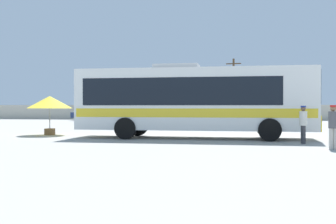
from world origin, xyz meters
TOP-DOWN VIEW (x-y plane):
  - ground_plane at (0.00, 10.00)m, footprint 300.00×300.00m
  - perimeter_wall at (0.00, 27.10)m, footprint 80.00×0.30m
  - coach_bus_white_yellow at (0.15, -0.79)m, footprint 11.60×2.92m
  - attendant_by_bus_door at (5.11, -3.09)m, footprint 0.39×0.39m
  - passenger_waiting_on_apron at (5.78, -5.34)m, footprint 0.37×0.37m
  - vendor_umbrella_near_gate_yellow at (-7.79, 0.29)m, footprint 2.45×2.45m
  - parked_car_leftmost_dark_blue at (-13.57, 23.39)m, footprint 4.40×2.02m
  - parked_car_second_white at (-7.34, 23.60)m, footprint 4.60×2.26m
  - parked_car_third_white at (-0.58, 23.52)m, footprint 4.16×2.18m
  - utility_pole_near at (2.32, 28.88)m, footprint 1.79×0.44m
  - roadside_tree_left at (-16.13, 31.72)m, footprint 4.51×4.51m
  - roadside_tree_midleft at (-9.28, 29.95)m, footprint 3.22×3.22m

SIDE VIEW (x-z plane):
  - ground_plane at x=0.00m, z-range 0.00..0.00m
  - parked_car_leftmost_dark_blue at x=-13.57m, z-range 0.05..1.48m
  - parked_car_second_white at x=-7.34m, z-range 0.05..1.49m
  - parked_car_third_white at x=-0.58m, z-range 0.04..1.58m
  - perimeter_wall at x=0.00m, z-range 0.00..1.77m
  - attendant_by_bus_door at x=5.11m, z-range 0.11..1.71m
  - passenger_waiting_on_apron at x=5.78m, z-range 0.11..1.73m
  - vendor_umbrella_near_gate_yellow at x=-7.79m, z-range 0.71..2.86m
  - coach_bus_white_yellow at x=0.15m, z-range 0.12..3.77m
  - utility_pole_near at x=2.32m, z-range 0.18..7.51m
  - roadside_tree_left at x=-16.13m, z-range 1.01..6.89m
  - roadside_tree_midleft at x=-9.28m, z-range 1.32..6.76m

